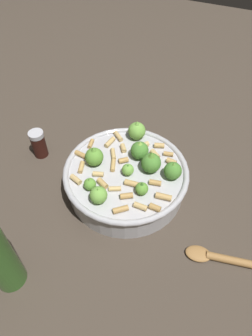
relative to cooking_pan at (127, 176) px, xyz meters
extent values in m
plane|color=#42382D|center=(0.00, 0.00, -0.04)|extent=(2.40, 2.40, 0.00)
cylinder|color=#B7B7BC|center=(0.00, 0.00, -0.01)|extent=(0.27, 0.27, 0.06)
torus|color=#B7B7BC|center=(0.00, 0.00, 0.02)|extent=(0.29, 0.29, 0.01)
sphere|color=#4C8933|center=(0.01, 0.05, 0.04)|extent=(0.04, 0.04, 0.04)
cone|color=#8CC64C|center=(0.01, 0.05, 0.06)|extent=(0.02, 0.02, 0.02)
sphere|color=#609E38|center=(-0.08, -0.01, 0.04)|extent=(0.04, 0.04, 0.04)
cone|color=#609E38|center=(-0.08, -0.01, 0.06)|extent=(0.02, 0.02, 0.02)
sphere|color=#75B247|center=(0.01, -0.01, 0.03)|extent=(0.03, 0.03, 0.03)
cone|color=#4C8933|center=(0.01, -0.01, 0.05)|extent=(0.01, 0.01, 0.01)
sphere|color=#4C8933|center=(0.05, 0.02, 0.04)|extent=(0.05, 0.05, 0.05)
cone|color=#609E38|center=(0.05, 0.02, 0.07)|extent=(0.02, 0.02, 0.02)
sphere|color=#609E38|center=(-0.05, -0.08, 0.03)|extent=(0.03, 0.03, 0.03)
cone|color=#75B247|center=(-0.05, -0.08, 0.05)|extent=(0.01, 0.01, 0.01)
sphere|color=#75B247|center=(-0.02, -0.10, 0.04)|extent=(0.04, 0.04, 0.04)
cone|color=#75B247|center=(-0.02, -0.10, 0.06)|extent=(0.01, 0.01, 0.01)
sphere|color=#75B247|center=(-0.02, 0.11, 0.04)|extent=(0.04, 0.04, 0.04)
cone|color=#75B247|center=(-0.02, 0.11, 0.06)|extent=(0.02, 0.02, 0.02)
sphere|color=#609E38|center=(0.05, -0.04, 0.04)|extent=(0.03, 0.03, 0.03)
cone|color=#4C8933|center=(0.05, -0.04, 0.05)|extent=(0.01, 0.01, 0.01)
sphere|color=#4C8933|center=(0.10, 0.02, 0.04)|extent=(0.04, 0.04, 0.04)
cone|color=#75B247|center=(0.10, 0.02, 0.06)|extent=(0.01, 0.01, 0.02)
cylinder|color=tan|center=(0.10, -0.04, 0.03)|extent=(0.04, 0.02, 0.01)
cylinder|color=tan|center=(-0.07, 0.06, 0.03)|extent=(0.02, 0.03, 0.01)
cylinder|color=tan|center=(0.09, -0.07, 0.03)|extent=(0.02, 0.01, 0.01)
cylinder|color=tan|center=(-0.11, 0.04, 0.03)|extent=(0.01, 0.03, 0.01)
cylinder|color=tan|center=(-0.05, -0.04, 0.03)|extent=(0.03, 0.02, 0.01)
cylinder|color=tan|center=(0.07, -0.01, 0.03)|extent=(0.03, 0.02, 0.01)
cylinder|color=tan|center=(-0.03, -0.06, 0.03)|extent=(0.03, 0.02, 0.01)
cylinder|color=tan|center=(0.03, -0.03, 0.03)|extent=(0.03, 0.02, 0.01)
cylinder|color=tan|center=(0.01, 0.09, 0.03)|extent=(0.03, 0.03, 0.01)
cylinder|color=tan|center=(0.03, -0.10, 0.03)|extent=(0.03, 0.03, 0.01)
cylinder|color=tan|center=(-0.06, 0.09, 0.03)|extent=(0.03, 0.03, 0.01)
cylinder|color=tan|center=(-0.02, 0.02, 0.03)|extent=(0.02, 0.02, 0.01)
cylinder|color=tan|center=(0.09, 0.06, 0.03)|extent=(0.02, 0.02, 0.01)
cylinder|color=tan|center=(0.00, -0.06, 0.03)|extent=(0.03, 0.02, 0.01)
cylinder|color=tan|center=(-0.12, 0.00, 0.03)|extent=(0.03, 0.02, 0.01)
cylinder|color=tan|center=(0.03, -0.07, 0.03)|extent=(0.03, 0.02, 0.01)
cylinder|color=tan|center=(0.07, -0.08, 0.03)|extent=(0.03, 0.01, 0.01)
cylinder|color=tan|center=(-0.10, -0.04, 0.03)|extent=(0.02, 0.03, 0.01)
cylinder|color=tan|center=(0.04, 0.10, 0.03)|extent=(0.03, 0.02, 0.01)
cylinder|color=tan|center=(-0.09, -0.07, 0.03)|extent=(0.03, 0.02, 0.01)
cylinder|color=tan|center=(-0.03, 0.06, 0.03)|extent=(0.02, 0.02, 0.01)
cylinder|color=tan|center=(0.04, 0.07, 0.03)|extent=(0.03, 0.03, 0.01)
cylinder|color=tan|center=(-0.05, 0.03, 0.03)|extent=(0.03, 0.03, 0.01)
cylinder|color=tan|center=(0.07, 0.08, 0.03)|extent=(0.02, 0.02, 0.01)
cylinder|color=tan|center=(-0.03, 0.00, 0.03)|extent=(0.02, 0.04, 0.01)
cylinder|color=#33140F|center=(-0.25, 0.01, -0.01)|extent=(0.04, 0.04, 0.07)
cylinder|color=silver|center=(-0.25, 0.01, 0.03)|extent=(0.04, 0.04, 0.01)
cylinder|color=#9E703D|center=(0.30, -0.08, -0.03)|extent=(0.17, 0.05, 0.02)
ellipsoid|color=#9E703D|center=(0.20, -0.10, -0.04)|extent=(0.06, 0.04, 0.01)
camera|label=1|loc=(0.18, -0.41, 0.55)|focal=32.52mm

